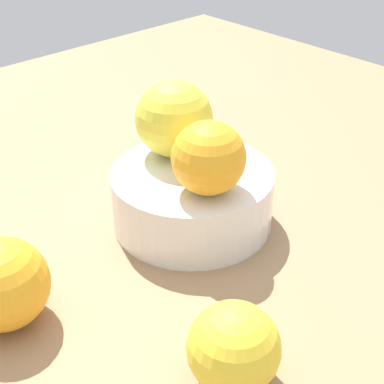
{
  "coord_description": "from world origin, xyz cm",
  "views": [
    {
      "loc": [
        -34.11,
        -36.4,
        34.95
      ],
      "look_at": [
        0.0,
        0.0,
        3.56
      ],
      "focal_mm": 54.96,
      "sensor_mm": 36.0,
      "label": 1
    }
  ],
  "objects_px": {
    "orange_in_bowl_0": "(174,119)",
    "orange_loose_1": "(234,348)",
    "orange_in_bowl_1": "(209,158)",
    "fruit_bowl": "(192,198)"
  },
  "relations": [
    {
      "from": "orange_in_bowl_0",
      "to": "orange_loose_1",
      "type": "relative_size",
      "value": 1.15
    },
    {
      "from": "orange_in_bowl_0",
      "to": "orange_in_bowl_1",
      "type": "bearing_deg",
      "value": -108.8
    },
    {
      "from": "orange_in_bowl_1",
      "to": "orange_in_bowl_0",
      "type": "bearing_deg",
      "value": 71.2
    },
    {
      "from": "orange_in_bowl_0",
      "to": "orange_loose_1",
      "type": "height_order",
      "value": "orange_in_bowl_0"
    },
    {
      "from": "orange_in_bowl_0",
      "to": "orange_loose_1",
      "type": "xyz_separation_m",
      "value": [
        -0.13,
        -0.21,
        -0.06
      ]
    },
    {
      "from": "fruit_bowl",
      "to": "orange_in_bowl_1",
      "type": "bearing_deg",
      "value": -109.89
    },
    {
      "from": "orange_in_bowl_1",
      "to": "orange_loose_1",
      "type": "distance_m",
      "value": 0.18
    },
    {
      "from": "orange_in_bowl_0",
      "to": "orange_loose_1",
      "type": "bearing_deg",
      "value": -122.08
    },
    {
      "from": "fruit_bowl",
      "to": "orange_loose_1",
      "type": "height_order",
      "value": "orange_loose_1"
    },
    {
      "from": "orange_in_bowl_0",
      "to": "orange_loose_1",
      "type": "distance_m",
      "value": 0.26
    }
  ]
}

